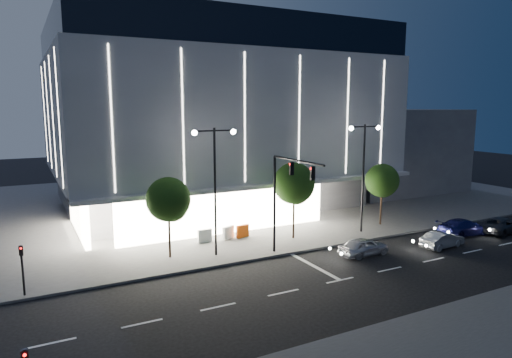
{
  "coord_description": "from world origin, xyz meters",
  "views": [
    {
      "loc": [
        -14.68,
        -22.44,
        10.45
      ],
      "look_at": [
        0.98,
        7.58,
        5.0
      ],
      "focal_mm": 32.0,
      "sensor_mm": 36.0,
      "label": 1
    }
  ],
  "objects": [
    {
      "name": "car_third",
      "position": [
        17.02,
        1.7,
        0.67
      ],
      "size": [
        4.72,
        2.09,
        1.35
      ],
      "primitive_type": "imported",
      "rotation": [
        0.0,
        0.0,
        1.53
      ],
      "color": "navy",
      "rests_on": "ground"
    },
    {
      "name": "car_second",
      "position": [
        12.75,
        0.16,
        0.61
      ],
      "size": [
        3.82,
        1.61,
        1.23
      ],
      "primitive_type": "imported",
      "rotation": [
        0.0,
        0.0,
        1.66
      ],
      "color": "#AFB3B8",
      "rests_on": "ground"
    },
    {
      "name": "barrier_d",
      "position": [
        -2.6,
        9.17,
        0.65
      ],
      "size": [
        1.11,
        0.29,
        1.0
      ],
      "primitive_type": "cube",
      "rotation": [
        0.0,
        0.0,
        0.03
      ],
      "color": "silver",
      "rests_on": "sidewalk_museum"
    },
    {
      "name": "street_lamp_west",
      "position": [
        -3.0,
        6.0,
        5.96
      ],
      "size": [
        3.16,
        0.36,
        9.0
      ],
      "color": "black",
      "rests_on": "ground"
    },
    {
      "name": "tree_mid",
      "position": [
        4.03,
        7.02,
        4.33
      ],
      "size": [
        3.25,
        3.25,
        6.15
      ],
      "color": "black",
      "rests_on": "ground"
    },
    {
      "name": "traffic_mast",
      "position": [
        1.0,
        3.34,
        5.03
      ],
      "size": [
        0.33,
        5.89,
        7.07
      ],
      "color": "black",
      "rests_on": "ground"
    },
    {
      "name": "sidewalk_museum",
      "position": [
        5.0,
        24.0,
        0.07
      ],
      "size": [
        70.0,
        40.0,
        0.15
      ],
      "primitive_type": "cube",
      "color": "#474747",
      "rests_on": "ground"
    },
    {
      "name": "car_lead",
      "position": [
        6.35,
        1.46,
        0.64
      ],
      "size": [
        3.83,
        1.64,
        1.29
      ],
      "primitive_type": "imported",
      "rotation": [
        0.0,
        0.0,
        1.6
      ],
      "color": "#B7B8BF",
      "rests_on": "ground"
    },
    {
      "name": "tree_left",
      "position": [
        -5.97,
        7.02,
        4.03
      ],
      "size": [
        3.02,
        3.02,
        5.72
      ],
      "color": "black",
      "rests_on": "ground"
    },
    {
      "name": "ped_signal_far",
      "position": [
        -15.0,
        4.5,
        1.89
      ],
      "size": [
        0.22,
        0.24,
        3.0
      ],
      "color": "black",
      "rests_on": "ground"
    },
    {
      "name": "car_fourth",
      "position": [
        20.5,
        0.72,
        0.65
      ],
      "size": [
        4.87,
        2.59,
        1.3
      ],
      "primitive_type": "imported",
      "rotation": [
        0.0,
        0.0,
        1.66
      ],
      "color": "#343539",
      "rests_on": "ground"
    },
    {
      "name": "museum",
      "position": [
        2.98,
        22.31,
        9.27
      ],
      "size": [
        30.0,
        25.8,
        18.0
      ],
      "color": "#4C4C51",
      "rests_on": "ground"
    },
    {
      "name": "street_lamp_east",
      "position": [
        10.0,
        6.0,
        5.96
      ],
      "size": [
        3.16,
        0.36,
        9.0
      ],
      "color": "black",
      "rests_on": "ground"
    },
    {
      "name": "tree_right",
      "position": [
        13.03,
        7.02,
        3.88
      ],
      "size": [
        2.91,
        2.91,
        5.51
      ],
      "color": "black",
      "rests_on": "ground"
    },
    {
      "name": "barrier_b",
      "position": [
        -0.65,
        9.15,
        0.65
      ],
      "size": [
        1.11,
        0.68,
        1.0
      ],
      "primitive_type": "cube",
      "rotation": [
        0.0,
        0.0,
        0.42
      ],
      "color": "white",
      "rests_on": "sidewalk_museum"
    },
    {
      "name": "ground",
      "position": [
        0.0,
        0.0,
        0.0
      ],
      "size": [
        160.0,
        160.0,
        0.0
      ],
      "primitive_type": "plane",
      "color": "black",
      "rests_on": "ground"
    },
    {
      "name": "barrier_c",
      "position": [
        0.54,
        9.02,
        0.65
      ],
      "size": [
        1.13,
        0.47,
        1.0
      ],
      "primitive_type": "cube",
      "rotation": [
        0.0,
        0.0,
        0.21
      ],
      "color": "#F3540D",
      "rests_on": "sidewalk_museum"
    },
    {
      "name": "annex_building",
      "position": [
        26.0,
        24.0,
        5.0
      ],
      "size": [
        16.0,
        20.0,
        10.0
      ],
      "primitive_type": "cube",
      "color": "#4C4C51",
      "rests_on": "ground"
    }
  ]
}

